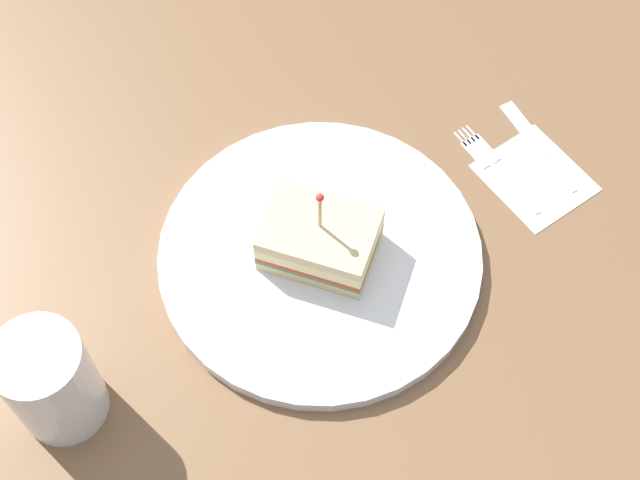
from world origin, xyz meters
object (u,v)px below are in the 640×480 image
at_px(drink_glass, 52,384).
at_px(fork, 489,160).
at_px(plate, 320,255).
at_px(napkin, 535,177).
at_px(sandwich_half_center, 319,240).
at_px(knife, 535,141).

distance_m(drink_glass, fork, 0.45).
xyz_separation_m(plate, fork, (-0.19, 0.05, -0.01)).
relative_size(plate, fork, 2.49).
xyz_separation_m(plate, drink_glass, (0.24, -0.07, 0.04)).
bearing_deg(napkin, plate, -25.45).
distance_m(napkin, fork, 0.05).
bearing_deg(sandwich_half_center, drink_glass, -15.53).
bearing_deg(plate, fork, 164.67).
height_order(plate, drink_glass, drink_glass).
relative_size(napkin, fork, 0.82).
bearing_deg(napkin, sandwich_half_center, -25.18).
bearing_deg(plate, sandwich_half_center, 21.60).
bearing_deg(napkin, drink_glass, -20.09).
xyz_separation_m(drink_glass, fork, (-0.43, 0.12, -0.05)).
xyz_separation_m(plate, sandwich_half_center, (0.00, 0.00, 0.03)).
xyz_separation_m(sandwich_half_center, drink_glass, (0.24, -0.07, 0.01)).
bearing_deg(drink_glass, fork, 164.68).
height_order(napkin, fork, fork).
bearing_deg(fork, plate, -15.33).
height_order(drink_glass, knife, drink_glass).
distance_m(sandwich_half_center, napkin, 0.23).
height_order(sandwich_half_center, fork, sandwich_half_center).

